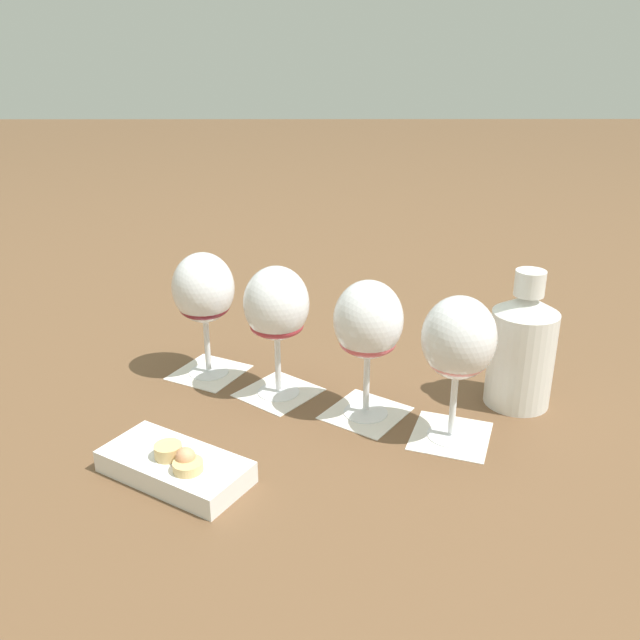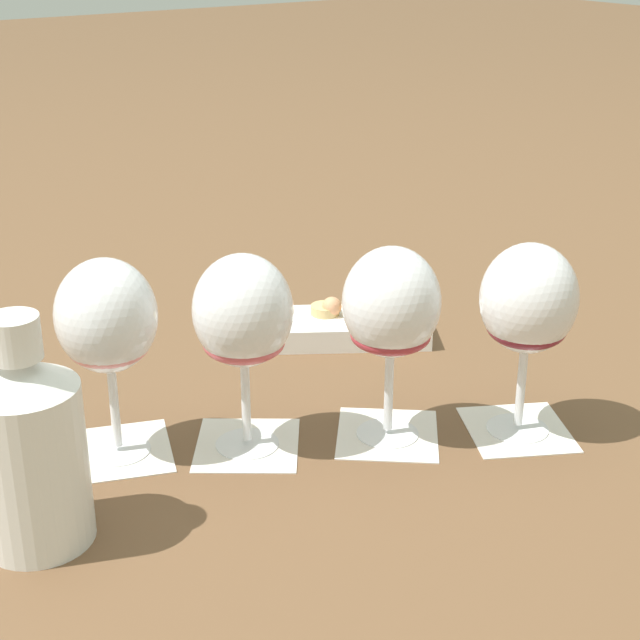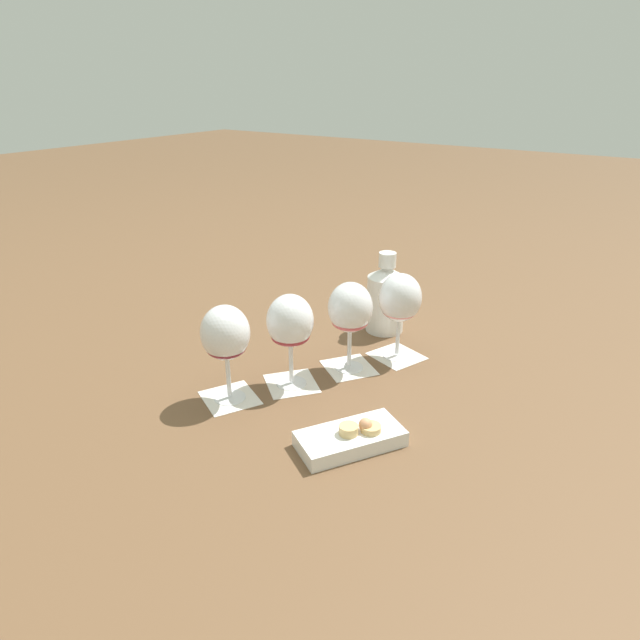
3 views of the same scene
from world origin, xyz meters
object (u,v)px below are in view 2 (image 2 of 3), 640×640
at_px(snack_dish, 352,326).
at_px(wine_glass_1, 243,319).
at_px(wine_glass_2, 391,310).
at_px(wine_glass_0, 107,324).
at_px(ceramic_vase, 29,448).
at_px(wine_glass_3, 528,306).

bearing_deg(snack_dish, wine_glass_1, -147.72).
height_order(wine_glass_2, snack_dish, wine_glass_2).
bearing_deg(wine_glass_0, snack_dish, 14.49).
relative_size(wine_glass_0, ceramic_vase, 0.97).
xyz_separation_m(wine_glass_3, snack_dish, (-0.00, 0.28, -0.12)).
distance_m(wine_glass_1, wine_glass_2, 0.14).
bearing_deg(wine_glass_3, wine_glass_2, 149.49).
distance_m(wine_glass_3, ceramic_vase, 0.47).
distance_m(wine_glass_0, wine_glass_2, 0.26).
bearing_deg(wine_glass_2, ceramic_vase, 175.32).
bearing_deg(snack_dish, ceramic_vase, -158.13).
relative_size(wine_glass_1, wine_glass_3, 1.00).
distance_m(wine_glass_1, wine_glass_3, 0.27).
height_order(wine_glass_1, snack_dish, wine_glass_1).
bearing_deg(wine_glass_0, wine_glass_1, -29.16).
height_order(wine_glass_3, ceramic_vase, ceramic_vase).
height_order(wine_glass_1, ceramic_vase, ceramic_vase).
bearing_deg(wine_glass_3, wine_glass_0, 151.42).
distance_m(wine_glass_0, wine_glass_1, 0.12).
xyz_separation_m(wine_glass_0, wine_glass_3, (0.34, -0.19, 0.00)).
xyz_separation_m(wine_glass_3, ceramic_vase, (-0.45, 0.09, -0.05)).
height_order(wine_glass_3, snack_dish, wine_glass_3).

